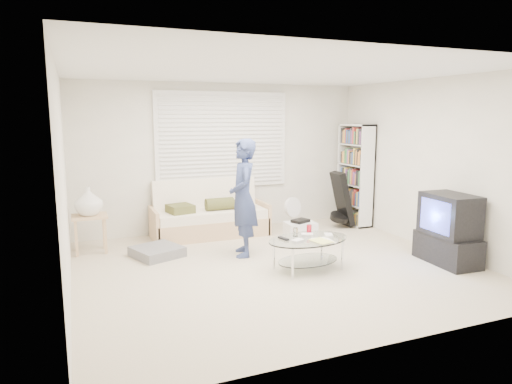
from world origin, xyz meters
name	(u,v)px	position (x,y,z in m)	size (l,w,h in m)	color
ground	(276,267)	(0.00, 0.00, 0.00)	(5.00, 5.00, 0.00)	#B8A98F
room_shell	(262,140)	(0.00, 0.48, 1.63)	(5.02, 4.52, 2.51)	white
window_blinds	(223,140)	(0.00, 2.20, 1.55)	(2.32, 0.08, 1.62)	silver
futon_sofa	(210,217)	(-0.35, 1.87, 0.30)	(1.89, 0.76, 0.92)	tan
grey_floor_pillow	(157,252)	(-1.37, 1.04, 0.07)	(0.60, 0.60, 0.14)	slate
side_table	(89,204)	(-2.22, 1.59, 0.71)	(0.49, 0.39, 0.96)	tan
bookshelf	(355,175)	(2.32, 1.68, 0.91)	(0.29, 0.76, 1.81)	white
guitar_case	(342,203)	(1.97, 1.52, 0.44)	(0.39, 0.37, 0.97)	black
floor_fan	(292,211)	(1.07, 1.68, 0.34)	(0.36, 0.23, 0.58)	white
storage_bin	(300,230)	(0.91, 1.06, 0.15)	(0.49, 0.36, 0.33)	white
tv_unit	(448,230)	(2.20, -0.72, 0.46)	(0.52, 0.89, 0.94)	black
coffee_table	(308,244)	(0.34, -0.25, 0.33)	(1.18, 0.83, 0.53)	silver
standing_person	(243,198)	(-0.21, 0.65, 0.82)	(0.60, 0.39, 1.65)	navy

